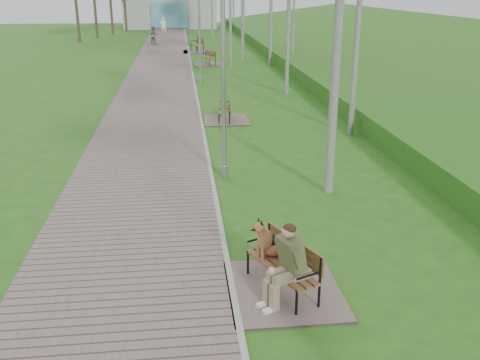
% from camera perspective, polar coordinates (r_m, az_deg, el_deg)
% --- Properties ---
extents(ground, '(120.00, 120.00, 0.00)m').
position_cam_1_polar(ground, '(12.56, -2.80, -1.05)').
color(ground, '#29581C').
rests_on(ground, ground).
extents(walkway, '(3.50, 67.00, 0.04)m').
position_cam_1_polar(walkway, '(33.52, -8.33, 12.15)').
color(walkway, '#72605C').
rests_on(walkway, ground).
extents(kerb, '(0.10, 67.00, 0.05)m').
position_cam_1_polar(kerb, '(33.51, -5.27, 12.28)').
color(kerb, '#999993').
rests_on(kerb, ground).
extents(embankment, '(14.00, 70.00, 1.60)m').
position_cam_1_polar(embankment, '(34.44, 15.63, 11.81)').
color(embankment, '#3B7E1E').
rests_on(embankment, ground).
extents(building_north, '(10.00, 5.20, 4.00)m').
position_cam_1_polar(building_north, '(62.73, -7.48, 17.61)').
color(building_north, '#9E9E99').
rests_on(building_north, ground).
extents(bench_main, '(1.75, 1.94, 1.52)m').
position_cam_1_polar(bench_main, '(8.33, 4.22, -9.44)').
color(bench_main, '#72605C').
rests_on(bench_main, ground).
extents(bench_second, '(1.56, 1.73, 0.96)m').
position_cam_1_polar(bench_second, '(19.03, -1.63, 6.86)').
color(bench_second, '#72605C').
rests_on(bench_second, ground).
extents(bench_third, '(1.66, 1.85, 1.02)m').
position_cam_1_polar(bench_third, '(33.02, -3.46, 12.50)').
color(bench_third, '#72605C').
rests_on(bench_third, ground).
extents(bench_far, '(2.05, 2.28, 1.26)m').
position_cam_1_polar(bench_far, '(39.46, -4.59, 13.78)').
color(bench_far, '#72605C').
rests_on(bench_far, ground).
extents(lamp_post_near, '(0.19, 0.19, 4.99)m').
position_cam_1_polar(lamp_post_near, '(12.80, -1.77, 10.21)').
color(lamp_post_near, gray).
rests_on(lamp_post_near, ground).
extents(lamp_post_second, '(0.20, 0.20, 5.13)m').
position_cam_1_polar(lamp_post_second, '(26.51, -4.34, 15.42)').
color(lamp_post_second, gray).
rests_on(lamp_post_second, ground).
extents(lamp_post_third, '(0.22, 0.22, 5.70)m').
position_cam_1_polar(lamp_post_third, '(44.00, -5.61, 17.56)').
color(lamp_post_third, gray).
rests_on(lamp_post_third, ground).
extents(lamp_post_far, '(0.22, 0.22, 5.61)m').
position_cam_1_polar(lamp_post_far, '(60.17, -5.61, 18.17)').
color(lamp_post_far, gray).
rests_on(lamp_post_far, ground).
extents(pedestrian_near, '(0.61, 0.40, 1.68)m').
position_cam_1_polar(pedestrian_near, '(53.64, -8.19, 15.95)').
color(pedestrian_near, white).
rests_on(pedestrian_near, ground).
extents(pedestrian_far, '(0.86, 0.78, 1.44)m').
position_cam_1_polar(pedestrian_far, '(45.12, -9.27, 15.00)').
color(pedestrian_far, '#9E928A').
rests_on(pedestrian_far, ground).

